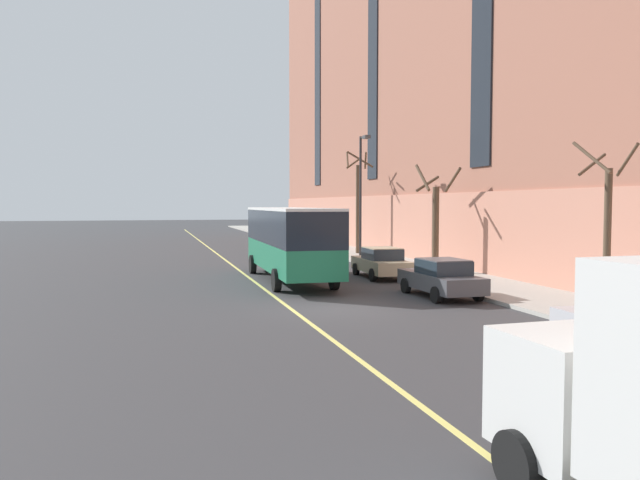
% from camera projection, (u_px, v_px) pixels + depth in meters
% --- Properties ---
extents(ground_plane, '(260.00, 260.00, 0.00)m').
position_uv_depth(ground_plane, '(331.00, 309.00, 22.32)').
color(ground_plane, '#38383A').
extents(sidewalk, '(4.33, 160.00, 0.15)m').
position_uv_depth(sidewalk, '(496.00, 288.00, 27.42)').
color(sidewalk, '#ADA89E').
rests_on(sidewalk, ground).
extents(city_bus, '(3.01, 11.36, 3.57)m').
position_uv_depth(city_bus, '(290.00, 239.00, 30.17)').
color(city_bus, '#1E704C').
rests_on(city_bus, ground).
extents(parked_car_champagne_0, '(2.12, 4.67, 1.56)m').
position_uv_depth(parked_car_champagne_0, '(381.00, 262.00, 31.68)').
color(parked_car_champagne_0, '#BCAD89').
rests_on(parked_car_champagne_0, ground).
extents(parked_car_silver_1, '(2.02, 4.49, 1.56)m').
position_uv_depth(parked_car_silver_1, '(636.00, 328.00, 14.97)').
color(parked_car_silver_1, '#B7B7BC').
rests_on(parked_car_silver_1, ground).
extents(parked_car_green_3, '(2.06, 4.33, 1.56)m').
position_uv_depth(parked_car_green_3, '(302.00, 243.00, 47.54)').
color(parked_car_green_3, '#23603D').
rests_on(parked_car_green_3, ground).
extents(parked_car_darkgray_4, '(2.07, 4.54, 1.56)m').
position_uv_depth(parked_car_darkgray_4, '(441.00, 278.00, 25.06)').
color(parked_car_darkgray_4, '#4C4C51').
rests_on(parked_car_darkgray_4, ground).
extents(street_tree_mid_block, '(1.73, 1.75, 5.71)m').
position_uv_depth(street_tree_mid_block, '(606.00, 227.00, 20.73)').
color(street_tree_mid_block, brown).
rests_on(street_tree_mid_block, sidewalk).
extents(street_tree_far_uptown, '(2.01, 2.00, 5.74)m').
position_uv_depth(street_tree_far_uptown, '(436.00, 219.00, 33.23)').
color(street_tree_far_uptown, brown).
rests_on(street_tree_far_uptown, sidewalk).
extents(street_tree_far_downtown, '(1.94, 2.16, 7.49)m').
position_uv_depth(street_tree_far_downtown, '(358.00, 200.00, 45.58)').
color(street_tree_far_downtown, brown).
rests_on(street_tree_far_downtown, sidewalk).
extents(street_lamp, '(0.36, 1.48, 7.93)m').
position_uv_depth(street_lamp, '(362.00, 186.00, 39.86)').
color(street_lamp, '#2D2D30').
rests_on(street_lamp, sidewalk).
extents(lane_centerline, '(0.16, 140.00, 0.01)m').
position_uv_depth(lane_centerline, '(276.00, 298.00, 24.85)').
color(lane_centerline, '#E0D66B').
rests_on(lane_centerline, ground).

